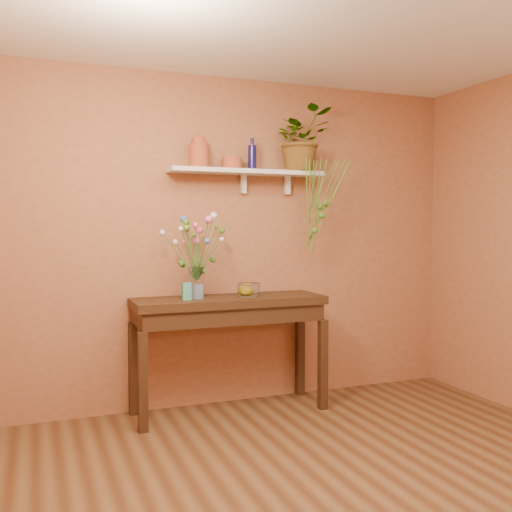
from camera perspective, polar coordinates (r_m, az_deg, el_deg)
room at (r=3.01m, az=10.77°, el=0.46°), size 4.04×4.04×2.70m
sideboard at (r=4.58m, az=-2.67°, el=-5.74°), size 1.51×0.49×0.92m
wall_shelf at (r=4.75m, az=-0.75°, el=8.25°), size 1.30×0.24×0.19m
terracotta_jug at (r=4.60m, az=-5.68°, el=10.22°), size 0.20×0.20×0.26m
terracotta_pot at (r=4.71m, az=-2.41°, el=9.16°), size 0.18×0.18×0.10m
blue_bottle at (r=4.76m, az=-0.38°, el=9.78°), size 0.09×0.09×0.26m
spider_plant at (r=4.95m, az=4.48°, el=11.40°), size 0.54×0.48×0.53m
plant_fronds at (r=4.79m, az=6.33°, el=4.90°), size 0.48×0.36×0.77m
glass_vase at (r=4.46m, az=-5.92°, el=-2.89°), size 0.12×0.12×0.25m
bouquet at (r=4.45m, az=-5.85°, el=1.69°), size 0.51×0.51×0.52m
glass_bowl at (r=4.59m, az=-0.75°, el=-3.42°), size 0.18×0.18×0.11m
lemon at (r=4.60m, az=-0.92°, el=-3.43°), size 0.08×0.08×0.08m
carton at (r=4.40m, az=-6.90°, el=-3.49°), size 0.07×0.05×0.13m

